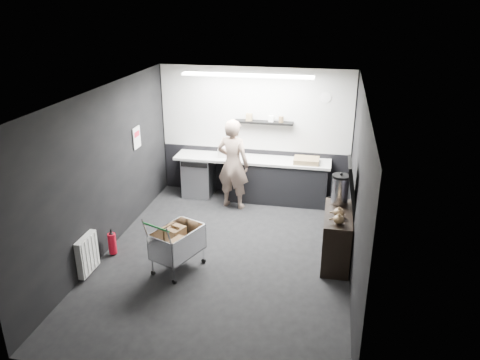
# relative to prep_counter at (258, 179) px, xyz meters

# --- Properties ---
(floor) EXTENTS (5.50, 5.50, 0.00)m
(floor) POSITION_rel_prep_counter_xyz_m (-0.14, -2.42, -0.46)
(floor) COLOR black
(floor) RESTS_ON ground
(ceiling) EXTENTS (5.50, 5.50, 0.00)m
(ceiling) POSITION_rel_prep_counter_xyz_m (-0.14, -2.42, 2.24)
(ceiling) COLOR white
(ceiling) RESTS_ON wall_back
(wall_back) EXTENTS (5.50, 0.00, 5.50)m
(wall_back) POSITION_rel_prep_counter_xyz_m (-0.14, 0.33, 0.89)
(wall_back) COLOR black
(wall_back) RESTS_ON floor
(wall_front) EXTENTS (5.50, 0.00, 5.50)m
(wall_front) POSITION_rel_prep_counter_xyz_m (-0.14, -5.17, 0.89)
(wall_front) COLOR black
(wall_front) RESTS_ON floor
(wall_left) EXTENTS (0.00, 5.50, 5.50)m
(wall_left) POSITION_rel_prep_counter_xyz_m (-2.14, -2.42, 0.89)
(wall_left) COLOR black
(wall_left) RESTS_ON floor
(wall_right) EXTENTS (0.00, 5.50, 5.50)m
(wall_right) POSITION_rel_prep_counter_xyz_m (1.86, -2.42, 0.89)
(wall_right) COLOR black
(wall_right) RESTS_ON floor
(kitchen_wall_panel) EXTENTS (3.95, 0.02, 1.70)m
(kitchen_wall_panel) POSITION_rel_prep_counter_xyz_m (-0.14, 0.31, 1.39)
(kitchen_wall_panel) COLOR silver
(kitchen_wall_panel) RESTS_ON wall_back
(dado_panel) EXTENTS (3.95, 0.02, 1.00)m
(dado_panel) POSITION_rel_prep_counter_xyz_m (-0.14, 0.31, 0.04)
(dado_panel) COLOR black
(dado_panel) RESTS_ON wall_back
(floating_shelf) EXTENTS (1.20, 0.22, 0.04)m
(floating_shelf) POSITION_rel_prep_counter_xyz_m (0.06, 0.20, 1.16)
(floating_shelf) COLOR black
(floating_shelf) RESTS_ON wall_back
(wall_clock) EXTENTS (0.20, 0.03, 0.20)m
(wall_clock) POSITION_rel_prep_counter_xyz_m (1.26, 0.30, 1.69)
(wall_clock) COLOR white
(wall_clock) RESTS_ON wall_back
(poster) EXTENTS (0.02, 0.30, 0.40)m
(poster) POSITION_rel_prep_counter_xyz_m (-2.12, -1.12, 1.09)
(poster) COLOR silver
(poster) RESTS_ON wall_left
(poster_red_band) EXTENTS (0.02, 0.22, 0.10)m
(poster_red_band) POSITION_rel_prep_counter_xyz_m (-2.11, -1.12, 1.16)
(poster_red_band) COLOR red
(poster_red_band) RESTS_ON poster
(radiator) EXTENTS (0.10, 0.50, 0.60)m
(radiator) POSITION_rel_prep_counter_xyz_m (-2.08, -3.32, -0.11)
(radiator) COLOR white
(radiator) RESTS_ON wall_left
(ceiling_strip) EXTENTS (2.40, 0.20, 0.04)m
(ceiling_strip) POSITION_rel_prep_counter_xyz_m (-0.14, -0.57, 2.21)
(ceiling_strip) COLOR white
(ceiling_strip) RESTS_ON ceiling
(prep_counter) EXTENTS (3.20, 0.61, 0.90)m
(prep_counter) POSITION_rel_prep_counter_xyz_m (0.00, 0.00, 0.00)
(prep_counter) COLOR black
(prep_counter) RESTS_ON floor
(person) EXTENTS (0.74, 0.57, 1.82)m
(person) POSITION_rel_prep_counter_xyz_m (-0.43, -0.45, 0.45)
(person) COLOR beige
(person) RESTS_ON floor
(shopping_cart) EXTENTS (0.81, 1.05, 0.95)m
(shopping_cart) POSITION_rel_prep_counter_xyz_m (-0.78, -2.90, -0.01)
(shopping_cart) COLOR silver
(shopping_cart) RESTS_ON floor
(sideboard) EXTENTS (0.48, 1.14, 1.70)m
(sideboard) POSITION_rel_prep_counter_xyz_m (1.64, -2.12, 0.09)
(sideboard) COLOR black
(sideboard) RESTS_ON floor
(fire_extinguisher) EXTENTS (0.13, 0.13, 0.44)m
(fire_extinguisher) POSITION_rel_prep_counter_xyz_m (-1.99, -2.69, -0.24)
(fire_extinguisher) COLOR red
(fire_extinguisher) RESTS_ON floor
(cardboard_box) EXTENTS (0.50, 0.38, 0.10)m
(cardboard_box) POSITION_rel_prep_counter_xyz_m (0.98, -0.05, 0.49)
(cardboard_box) COLOR olive
(cardboard_box) RESTS_ON prep_counter
(pink_tub) EXTENTS (0.21, 0.21, 0.21)m
(pink_tub) POSITION_rel_prep_counter_xyz_m (-0.67, 0.00, 0.55)
(pink_tub) COLOR silver
(pink_tub) RESTS_ON prep_counter
(white_container) EXTENTS (0.22, 0.20, 0.17)m
(white_container) POSITION_rel_prep_counter_xyz_m (-0.74, -0.05, 0.53)
(white_container) COLOR white
(white_container) RESTS_ON prep_counter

